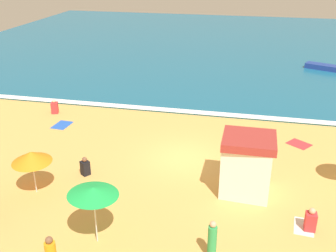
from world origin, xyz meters
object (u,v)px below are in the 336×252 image
at_px(beachgoer_1, 55,107).
at_px(beachgoer_3, 311,220).
at_px(beachgoer_0, 212,241).
at_px(beachgoer_7, 85,167).
at_px(small_boat_0, 324,67).
at_px(lifeguard_cabana, 247,164).
at_px(beach_umbrella_3, 93,191).
at_px(beach_umbrella_1, 31,157).

distance_m(beachgoer_1, beachgoer_3, 17.73).
xyz_separation_m(beachgoer_0, beachgoer_7, (-6.59, 4.36, -0.31)).
height_order(beachgoer_3, beachgoer_7, beachgoer_3).
height_order(beachgoer_3, small_boat_0, beachgoer_3).
distance_m(lifeguard_cabana, beachgoer_3, 3.50).
relative_size(beach_umbrella_3, beachgoer_0, 1.63).
height_order(beachgoer_0, beachgoer_1, beachgoer_0).
relative_size(beach_umbrella_1, beachgoer_1, 2.18).
bearing_deg(small_boat_0, beachgoer_1, -141.88).
height_order(beach_umbrella_3, beachgoer_3, beach_umbrella_3).
bearing_deg(beachgoer_1, beachgoer_7, -53.48).
distance_m(beach_umbrella_1, beachgoer_3, 11.74).
xyz_separation_m(beachgoer_0, beachgoer_3, (3.52, 2.36, -0.30)).
distance_m(beach_umbrella_1, beachgoer_0, 8.57).
relative_size(beach_umbrella_1, beachgoer_0, 1.35).
height_order(beach_umbrella_1, beachgoer_1, beach_umbrella_1).
bearing_deg(beach_umbrella_1, beachgoer_1, 112.22).
bearing_deg(beachgoer_1, beach_umbrella_3, -56.56).
xyz_separation_m(beachgoer_0, beachgoer_1, (-11.76, 11.34, -0.32)).
bearing_deg(beachgoer_3, beachgoer_1, 149.56).
bearing_deg(beach_umbrella_1, small_boat_0, 57.33).
xyz_separation_m(beach_umbrella_3, beachgoer_1, (-7.52, 11.39, -1.77)).
distance_m(beach_umbrella_3, beachgoer_0, 4.48).
height_order(beach_umbrella_3, beachgoer_0, beach_umbrella_3).
relative_size(beach_umbrella_1, beach_umbrella_3, 0.83).
height_order(beach_umbrella_1, beachgoer_7, beach_umbrella_1).
bearing_deg(beach_umbrella_3, small_boat_0, 66.73).
distance_m(lifeguard_cabana, beachgoer_1, 14.46).
xyz_separation_m(beachgoer_1, beachgoer_7, (5.17, -6.98, 0.01)).
bearing_deg(beach_umbrella_3, beachgoer_7, 118.09).
xyz_separation_m(lifeguard_cabana, small_boat_0, (6.03, 21.52, -1.05)).
bearing_deg(beachgoer_7, beachgoer_3, -11.18).
bearing_deg(beach_umbrella_1, beachgoer_0, -16.86).
bearing_deg(beachgoer_3, small_boat_0, 81.67).
height_order(beach_umbrella_1, small_boat_0, beach_umbrella_1).
bearing_deg(beachgoer_3, beach_umbrella_3, -162.74).
bearing_deg(beachgoer_7, beachgoer_1, 126.52).
bearing_deg(small_boat_0, beach_umbrella_3, -113.27).
bearing_deg(beach_umbrella_3, beachgoer_3, 17.26).
bearing_deg(lifeguard_cabana, beachgoer_3, -40.45).
height_order(lifeguard_cabana, small_boat_0, lifeguard_cabana).
relative_size(beach_umbrella_3, beachgoer_1, 2.63).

